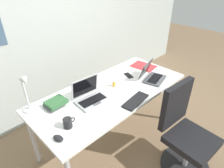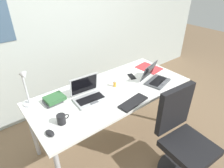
# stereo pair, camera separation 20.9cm
# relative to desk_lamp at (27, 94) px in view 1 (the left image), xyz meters

# --- Properties ---
(ground_plane) EXTENTS (12.00, 12.00, 0.00)m
(ground_plane) POSITION_rel_desk_lamp_xyz_m (0.80, -0.28, -0.94)
(ground_plane) COLOR #7A6047
(wall_back) EXTENTS (6.00, 0.13, 2.60)m
(wall_back) POSITION_rel_desk_lamp_xyz_m (0.80, 0.82, 0.36)
(wall_back) COLOR #B2BCB7
(wall_back) RESTS_ON ground_plane
(desk) EXTENTS (1.80, 0.80, 0.74)m
(desk) POSITION_rel_desk_lamp_xyz_m (0.80, -0.28, -0.25)
(desk) COLOR white
(desk) RESTS_ON ground_plane
(desk_lamp) EXTENTS (0.12, 0.18, 0.40)m
(desk_lamp) POSITION_rel_desk_lamp_xyz_m (0.00, 0.00, 0.00)
(desk_lamp) COLOR silver
(desk_lamp) RESTS_ON desk
(laptop_front_right) EXTENTS (0.33, 0.27, 0.23)m
(laptop_front_right) POSITION_rel_desk_lamp_xyz_m (0.51, -0.25, -0.15)
(laptop_front_right) COLOR #B7BABC
(laptop_front_right) RESTS_ON desk
(laptop_center) EXTENTS (0.34, 0.32, 0.21)m
(laptop_center) POSITION_rel_desk_lamp_xyz_m (1.32, -0.44, -0.15)
(laptop_center) COLOR #515459
(laptop_center) RESTS_ON desk
(external_keyboard) EXTENTS (0.34, 0.16, 0.02)m
(external_keyboard) POSITION_rel_desk_lamp_xyz_m (0.82, -0.60, -0.19)
(external_keyboard) COLOR black
(external_keyboard) RESTS_ON desk
(computer_mouse) EXTENTS (0.08, 0.11, 0.03)m
(computer_mouse) POSITION_rel_desk_lamp_xyz_m (-0.01, -0.48, -0.18)
(computer_mouse) COLOR black
(computer_mouse) RESTS_ON desk
(cell_phone) EXTENTS (0.11, 0.15, 0.01)m
(cell_phone) POSITION_rel_desk_lamp_xyz_m (1.18, -0.19, -0.19)
(cell_phone) COLOR black
(cell_phone) RESTS_ON desk
(pill_bottle) EXTENTS (0.04, 0.04, 0.08)m
(pill_bottle) POSITION_rel_desk_lamp_xyz_m (0.87, -0.23, -0.16)
(pill_bottle) COLOR gold
(pill_bottle) RESTS_ON desk
(book_stack) EXTENTS (0.20, 0.16, 0.07)m
(book_stack) POSITION_rel_desk_lamp_xyz_m (0.20, -0.09, -0.16)
(book_stack) COLOR #4C4C51
(book_stack) RESTS_ON desk
(paper_folder_center) EXTENTS (0.27, 0.34, 0.01)m
(paper_folder_center) POSITION_rel_desk_lamp_xyz_m (1.53, -0.16, -0.19)
(paper_folder_center) COLOR red
(paper_folder_center) RESTS_ON desk
(coffee_mug) EXTENTS (0.11, 0.08, 0.09)m
(coffee_mug) POSITION_rel_desk_lamp_xyz_m (0.13, -0.42, -0.15)
(coffee_mug) COLOR black
(coffee_mug) RESTS_ON desk
(office_chair) EXTENTS (0.52, 0.56, 0.97)m
(office_chair) POSITION_rel_desk_lamp_xyz_m (1.07, -1.07, -0.54)
(office_chair) COLOR black
(office_chair) RESTS_ON ground_plane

